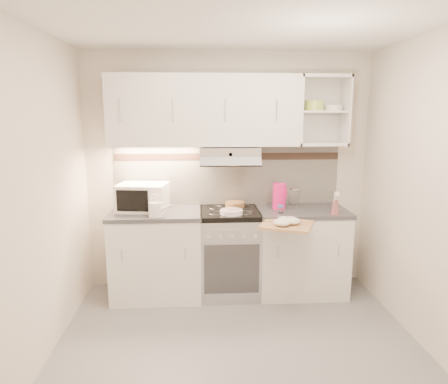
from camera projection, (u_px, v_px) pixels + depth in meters
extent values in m
plane|color=gray|center=(240.00, 353.00, 3.17)|extent=(3.00, 3.00, 0.00)
cube|color=beige|center=(228.00, 172.00, 4.30)|extent=(3.00, 0.04, 2.50)
cube|color=beige|center=(278.00, 276.00, 1.56)|extent=(3.00, 0.04, 2.50)
cube|color=beige|center=(32.00, 203.00, 2.84)|extent=(0.04, 2.80, 2.50)
cube|color=beige|center=(438.00, 197.00, 3.02)|extent=(0.04, 2.80, 2.50)
cube|color=white|center=(243.00, 19.00, 2.69)|extent=(3.00, 2.80, 0.04)
cube|color=silver|center=(228.00, 175.00, 4.30)|extent=(2.40, 0.02, 0.64)
cube|color=#31211A|center=(228.00, 157.00, 4.25)|extent=(2.40, 0.01, 0.08)
cube|color=white|center=(204.00, 111.00, 3.99)|extent=(1.90, 0.34, 0.70)
cube|color=white|center=(322.00, 111.00, 4.07)|extent=(0.50, 0.34, 0.70)
cylinder|color=#ADCB4E|center=(314.00, 106.00, 4.05)|extent=(0.19, 0.19, 0.10)
cylinder|color=white|center=(333.00, 108.00, 4.07)|extent=(0.18, 0.18, 0.06)
cube|color=#B7B7BC|center=(229.00, 153.00, 4.06)|extent=(0.60, 0.40, 0.12)
cube|color=white|center=(157.00, 255.00, 4.12)|extent=(0.90, 0.60, 0.86)
cube|color=#47474C|center=(156.00, 213.00, 4.03)|extent=(0.92, 0.62, 0.04)
cube|color=white|center=(300.00, 252.00, 4.21)|extent=(0.90, 0.60, 0.86)
cube|color=#47474C|center=(302.00, 211.00, 4.13)|extent=(0.92, 0.62, 0.04)
cube|color=#B7B7BC|center=(230.00, 254.00, 4.17)|extent=(0.60, 0.58, 0.85)
cube|color=black|center=(230.00, 213.00, 4.08)|extent=(0.60, 0.60, 0.05)
cube|color=white|center=(143.00, 197.00, 4.06)|extent=(0.53, 0.42, 0.27)
cube|color=black|center=(140.00, 201.00, 3.88)|extent=(0.31, 0.06, 0.21)
cylinder|color=white|center=(156.00, 209.00, 3.81)|extent=(0.13, 0.13, 0.14)
cone|color=white|center=(165.00, 208.00, 3.78)|extent=(0.18, 0.10, 0.11)
torus|color=white|center=(155.00, 200.00, 3.79)|extent=(0.11, 0.06, 0.12)
cylinder|color=white|center=(231.00, 213.00, 3.93)|extent=(0.22, 0.22, 0.01)
cylinder|color=white|center=(231.00, 212.00, 3.92)|extent=(0.22, 0.22, 0.01)
cylinder|color=white|center=(231.00, 211.00, 3.92)|extent=(0.22, 0.22, 0.01)
cube|color=silver|center=(231.00, 210.00, 3.92)|extent=(0.14, 0.06, 0.01)
cylinder|color=#AF6E3C|center=(235.00, 204.00, 4.23)|extent=(0.20, 0.20, 0.05)
cylinder|color=#E1156E|center=(279.00, 196.00, 4.12)|extent=(0.13, 0.13, 0.27)
cube|color=#E1156E|center=(286.00, 193.00, 4.12)|extent=(0.02, 0.03, 0.11)
cylinder|color=white|center=(294.00, 198.00, 4.21)|extent=(0.10, 0.10, 0.19)
cylinder|color=#B7B7BC|center=(295.00, 189.00, 4.19)|extent=(0.11, 0.11, 0.02)
cylinder|color=silver|center=(281.00, 210.00, 3.96)|extent=(0.05, 0.05, 0.06)
cylinder|color=blue|center=(281.00, 206.00, 3.95)|extent=(0.05, 0.05, 0.02)
cone|color=pink|center=(335.00, 207.00, 3.91)|extent=(0.09, 0.09, 0.15)
cube|color=#A87556|center=(287.00, 225.00, 3.64)|extent=(0.56, 0.54, 0.02)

